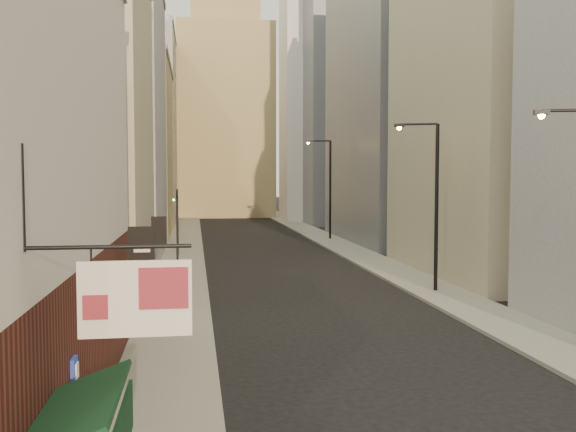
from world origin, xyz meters
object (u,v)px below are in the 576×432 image
object	(u,v)px
clock_tower	(225,99)
streetlamp_mid	(432,196)
streetlamp_far	(328,183)
traffic_light_left	(177,210)
white_tower	(313,81)

from	to	relation	value
clock_tower	streetlamp_mid	world-z (taller)	clock_tower
streetlamp_far	traffic_light_left	xyz separation A→B (m)	(-13.49, -10.58, -1.87)
clock_tower	streetlamp_mid	distance (m)	68.98
streetlamp_mid	streetlamp_far	size ratio (longest dim) A/B	0.93
clock_tower	white_tower	size ratio (longest dim) A/B	1.08
streetlamp_far	clock_tower	bearing A→B (deg)	111.07
white_tower	streetlamp_far	size ratio (longest dim) A/B	4.48
streetlamp_mid	traffic_light_left	distance (m)	21.37
clock_tower	traffic_light_left	world-z (taller)	clock_tower
clock_tower	streetlamp_far	size ratio (longest dim) A/B	4.85
clock_tower	streetlamp_far	xyz separation A→B (m)	(7.58, -40.02, -12.34)
clock_tower	streetlamp_far	distance (m)	42.56
white_tower	streetlamp_far	bearing A→B (deg)	-97.49
clock_tower	streetlamp_mid	bearing A→B (deg)	-83.90
white_tower	streetlamp_far	world-z (taller)	white_tower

